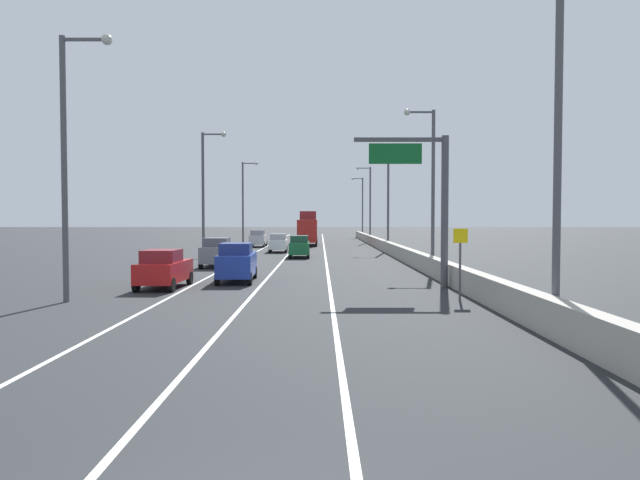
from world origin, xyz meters
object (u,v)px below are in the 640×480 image
(lamp_post_left_far, at_px, (242,197))
(lamp_post_right_third, at_px, (383,192))
(car_white_2, at_px, (276,243))
(lamp_post_left_near, at_px, (67,150))
(lamp_post_left_mid, at_px, (203,186))
(lamp_post_right_fifth, at_px, (359,203))
(car_gray_0, at_px, (215,252))
(lamp_post_right_near, at_px, (547,127))
(box_truck, at_px, (305,230))
(car_green_1, at_px, (297,246))
(overhead_sign_gantry, at_px, (427,192))
(lamp_post_right_second, at_px, (427,178))
(car_red_5, at_px, (161,269))
(car_blue_4, at_px, (234,262))
(speed_advisory_sign, at_px, (458,258))
(car_silver_3, at_px, (256,239))
(lamp_post_right_fourth, at_px, (366,199))

(lamp_post_left_far, bearing_deg, lamp_post_right_third, -41.29)
(lamp_post_left_far, relative_size, car_white_2, 2.63)
(lamp_post_right_third, height_order, car_white_2, lamp_post_right_third)
(lamp_post_left_near, distance_m, lamp_post_left_mid, 26.47)
(lamp_post_left_mid, bearing_deg, lamp_post_right_fifth, 72.76)
(lamp_post_left_far, xyz_separation_m, car_gray_0, (2.66, -35.55, -5.15))
(lamp_post_left_far, height_order, car_gray_0, lamp_post_left_far)
(lamp_post_right_third, bearing_deg, lamp_post_right_near, -90.02)
(box_truck, bearing_deg, lamp_post_left_far, 164.73)
(lamp_post_right_fifth, height_order, car_green_1, lamp_post_right_fifth)
(overhead_sign_gantry, relative_size, lamp_post_right_fifth, 0.69)
(lamp_post_right_second, height_order, car_red_5, lamp_post_right_second)
(car_gray_0, bearing_deg, lamp_post_right_fifth, 77.21)
(lamp_post_right_second, relative_size, car_green_1, 2.29)
(lamp_post_right_near, distance_m, lamp_post_left_near, 18.13)
(lamp_post_right_fifth, bearing_deg, car_red_5, -101.06)
(lamp_post_right_second, height_order, car_blue_4, lamp_post_right_second)
(car_red_5, bearing_deg, lamp_post_right_fifth, 78.94)
(lamp_post_right_third, bearing_deg, box_truck, 124.27)
(lamp_post_right_second, bearing_deg, speed_advisory_sign, -95.88)
(box_truck, bearing_deg, car_green_1, -90.58)
(overhead_sign_gantry, bearing_deg, lamp_post_left_near, -161.87)
(speed_advisory_sign, distance_m, lamp_post_left_near, 16.63)
(lamp_post_left_near, relative_size, lamp_post_left_mid, 1.00)
(lamp_post_left_near, relative_size, car_silver_3, 2.52)
(lamp_post_right_near, xyz_separation_m, car_blue_4, (-11.46, 13.64, -5.13))
(car_green_1, distance_m, car_white_2, 8.25)
(car_gray_0, bearing_deg, lamp_post_left_mid, 105.86)
(lamp_post_right_near, relative_size, lamp_post_left_far, 1.00)
(lamp_post_right_second, height_order, car_silver_3, lamp_post_right_second)
(car_silver_3, bearing_deg, lamp_post_right_third, -29.10)
(lamp_post_right_second, distance_m, car_silver_3, 33.96)
(lamp_post_right_near, height_order, box_truck, lamp_post_right_near)
(lamp_post_left_mid, height_order, car_blue_4, lamp_post_left_mid)
(car_green_1, bearing_deg, car_red_5, -104.60)
(lamp_post_right_second, bearing_deg, car_red_5, -143.25)
(lamp_post_left_mid, bearing_deg, car_silver_3, 83.08)
(lamp_post_right_fifth, bearing_deg, car_blue_4, -99.12)
(speed_advisory_sign, bearing_deg, car_white_2, 106.32)
(car_white_2, height_order, car_red_5, car_red_5)
(lamp_post_right_fourth, bearing_deg, car_white_2, -114.10)
(overhead_sign_gantry, height_order, car_red_5, overhead_sign_gantry)
(lamp_post_right_second, height_order, lamp_post_right_fourth, same)
(lamp_post_right_near, height_order, lamp_post_right_fourth, same)
(lamp_post_right_second, xyz_separation_m, lamp_post_left_mid, (-17.28, 10.41, 0.00))
(speed_advisory_sign, height_order, lamp_post_left_near, lamp_post_left_near)
(lamp_post_right_fifth, xyz_separation_m, lamp_post_left_near, (-17.63, -82.22, 0.00))
(lamp_post_left_near, bearing_deg, lamp_post_right_fifth, 77.90)
(overhead_sign_gantry, distance_m, car_green_1, 23.59)
(car_green_1, bearing_deg, lamp_post_left_far, 107.48)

